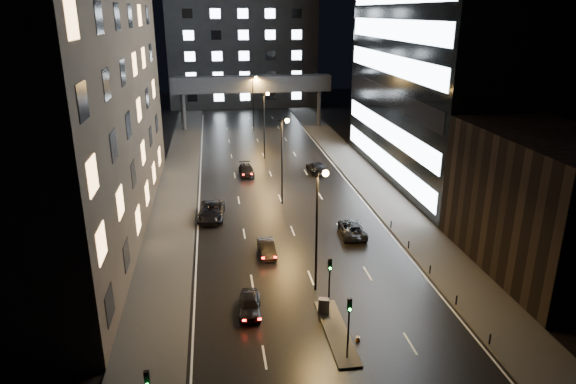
% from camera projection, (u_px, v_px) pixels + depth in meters
% --- Properties ---
extents(ground, '(160.00, 160.00, 0.00)m').
position_uv_depth(ground, '(271.00, 174.00, 71.60)').
color(ground, black).
rests_on(ground, ground).
extents(sidewalk_left, '(5.00, 110.00, 0.15)m').
position_uv_depth(sidewalk_left, '(177.00, 189.00, 65.19)').
color(sidewalk_left, '#383533').
rests_on(sidewalk_left, ground).
extents(sidewalk_right, '(5.00, 110.00, 0.15)m').
position_uv_depth(sidewalk_right, '(367.00, 180.00, 68.64)').
color(sidewalk_right, '#383533').
rests_on(sidewalk_right, ground).
extents(building_left, '(15.00, 48.00, 40.00)m').
position_uv_depth(building_left, '(44.00, 28.00, 46.93)').
color(building_left, '#2D2319').
rests_on(building_left, ground).
extents(building_right_low, '(10.00, 18.00, 12.00)m').
position_uv_depth(building_right_low, '(546.00, 204.00, 43.44)').
color(building_right_low, black).
rests_on(building_right_low, ground).
extents(building_right_glass, '(20.00, 36.00, 45.00)m').
position_uv_depth(building_right_glass, '(471.00, 2.00, 63.84)').
color(building_right_glass, black).
rests_on(building_right_glass, ground).
extents(building_far, '(34.00, 14.00, 25.00)m').
position_uv_depth(building_far, '(242.00, 51.00, 121.57)').
color(building_far, '#333335').
rests_on(building_far, ground).
extents(skybridge, '(30.00, 3.00, 10.00)m').
position_uv_depth(skybridge, '(252.00, 85.00, 96.82)').
color(skybridge, '#333335').
rests_on(skybridge, ground).
extents(median_island, '(1.60, 8.00, 0.15)m').
position_uv_depth(median_island, '(336.00, 331.00, 36.16)').
color(median_island, '#383533').
rests_on(median_island, ground).
extents(traffic_signal_near, '(0.28, 0.34, 4.40)m').
position_uv_depth(traffic_signal_near, '(330.00, 276.00, 37.49)').
color(traffic_signal_near, black).
rests_on(traffic_signal_near, median_island).
extents(traffic_signal_far, '(0.28, 0.34, 4.40)m').
position_uv_depth(traffic_signal_far, '(349.00, 318.00, 32.35)').
color(traffic_signal_far, black).
rests_on(traffic_signal_far, median_island).
extents(bollard_row, '(0.12, 25.12, 0.90)m').
position_uv_depth(bollard_row, '(442.00, 285.00, 41.60)').
color(bollard_row, black).
rests_on(bollard_row, ground).
extents(streetlight_near, '(1.45, 0.50, 10.15)m').
position_uv_depth(streetlight_near, '(319.00, 216.00, 39.61)').
color(streetlight_near, black).
rests_on(streetlight_near, ground).
extents(streetlight_mid_a, '(1.45, 0.50, 10.15)m').
position_uv_depth(streetlight_mid_a, '(283.00, 150.00, 58.27)').
color(streetlight_mid_a, black).
rests_on(streetlight_mid_a, ground).
extents(streetlight_mid_b, '(1.45, 0.50, 10.15)m').
position_uv_depth(streetlight_mid_b, '(265.00, 117.00, 76.93)').
color(streetlight_mid_b, black).
rests_on(streetlight_mid_b, ground).
extents(streetlight_far, '(1.45, 0.50, 10.15)m').
position_uv_depth(streetlight_far, '(254.00, 96.00, 95.59)').
color(streetlight_far, black).
rests_on(streetlight_far, ground).
extents(car_away_a, '(1.90, 4.14, 1.38)m').
position_uv_depth(car_away_a, '(250.00, 304.00, 38.37)').
color(car_away_a, black).
rests_on(car_away_a, ground).
extents(car_away_b, '(1.54, 4.03, 1.31)m').
position_uv_depth(car_away_b, '(267.00, 248.00, 47.59)').
color(car_away_b, black).
rests_on(car_away_b, ground).
extents(car_away_c, '(3.21, 6.09, 1.63)m').
position_uv_depth(car_away_c, '(211.00, 211.00, 55.88)').
color(car_away_c, black).
rests_on(car_away_c, ground).
extents(car_away_d, '(2.08, 4.80, 1.38)m').
position_uv_depth(car_away_d, '(246.00, 170.00, 70.89)').
color(car_away_d, black).
rests_on(car_away_d, ground).
extents(car_toward_a, '(2.71, 5.26, 1.42)m').
position_uv_depth(car_toward_a, '(352.00, 228.00, 51.77)').
color(car_toward_a, black).
rests_on(car_toward_a, ground).
extents(car_toward_b, '(2.39, 5.26, 1.49)m').
position_uv_depth(car_toward_b, '(316.00, 167.00, 72.00)').
color(car_toward_b, black).
rests_on(car_toward_b, ground).
extents(utility_cabinet, '(0.91, 0.72, 1.21)m').
position_uv_depth(utility_cabinet, '(324.00, 306.00, 38.03)').
color(utility_cabinet, '#474649').
rests_on(utility_cabinet, median_island).
extents(cone_a, '(0.36, 0.36, 0.50)m').
position_uv_depth(cone_a, '(358.00, 338.00, 35.16)').
color(cone_a, '#DC600B').
rests_on(cone_a, ground).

